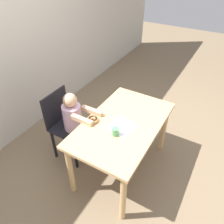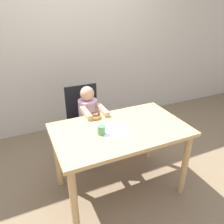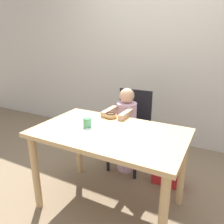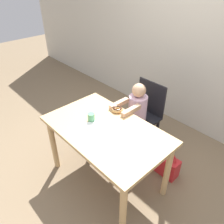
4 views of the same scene
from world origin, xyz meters
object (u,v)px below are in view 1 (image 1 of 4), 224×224
donut (93,119)px  cup (115,131)px  child_figure (74,127)px  handbag (100,126)px  chair (67,125)px

donut → cup: (-0.06, -0.30, 0.02)m
child_figure → cup: 0.66m
handbag → donut: bearing=-153.1°
child_figure → donut: size_ratio=8.05×
donut → handbag: 0.84m
cup → donut: bearing=79.4°
chair → handbag: bearing=-17.1°
handbag → cup: cup is taller
chair → donut: size_ratio=7.53×
chair → donut: chair is taller
chair → child_figure: child_figure is taller
handbag → chair: bearing=162.9°
handbag → child_figure: bearing=176.2°
chair → donut: 0.50m
chair → cup: size_ratio=10.75×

